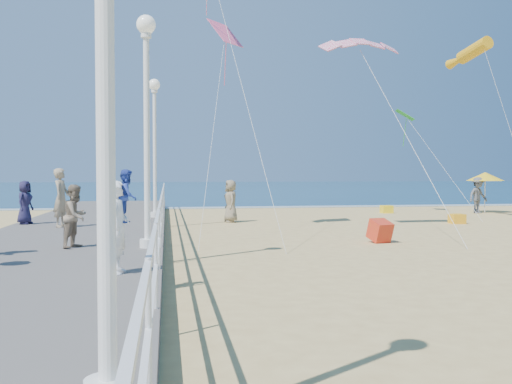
{
  "coord_description": "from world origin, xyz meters",
  "views": [
    {
      "loc": [
        -4.91,
        -13.32,
        2.14
      ],
      "look_at": [
        -2.5,
        2.0,
        1.6
      ],
      "focal_mm": 40.0,
      "sensor_mm": 36.0,
      "label": 1
    }
  ],
  "objects": [
    {
      "name": "toddler_held",
      "position": [
        -5.59,
        -3.16,
        1.72
      ],
      "size": [
        0.41,
        0.5,
        0.94
      ],
      "primitive_type": "imported",
      "rotation": [
        0.0,
        0.0,
        1.45
      ],
      "color": "#2F48B2",
      "rests_on": "boardwalk"
    },
    {
      "name": "surf_line",
      "position": [
        0.0,
        20.5,
        0.03
      ],
      "size": [
        160.0,
        1.2,
        0.04
      ],
      "primitive_type": "cube",
      "color": "silver",
      "rests_on": "ground"
    },
    {
      "name": "kite_diamond_pink",
      "position": [
        -2.74,
        7.84,
        7.28
      ],
      "size": [
        1.41,
        1.45,
        0.94
      ],
      "primitive_type": "cube",
      "rotation": [
        0.87,
        0.0,
        0.84
      ],
      "color": "#FF5D8E"
    },
    {
      "name": "kite_windsock",
      "position": [
        8.01,
        9.26,
        7.3
      ],
      "size": [
        1.04,
        2.9,
        1.13
      ],
      "primitive_type": "cylinder",
      "rotation": [
        1.36,
        0.0,
        0.17
      ],
      "color": "orange"
    },
    {
      "name": "boardwalk",
      "position": [
        -7.5,
        0.0,
        0.2
      ],
      "size": [
        5.0,
        44.0,
        0.4
      ],
      "primitive_type": "cube",
      "color": "#67635D",
      "rests_on": "ground"
    },
    {
      "name": "beach_chair_left",
      "position": [
        6.46,
        14.98,
        0.2
      ],
      "size": [
        0.55,
        0.55,
        0.4
      ],
      "primitive_type": "cube",
      "color": "yellow",
      "rests_on": "ground"
    },
    {
      "name": "box_kite",
      "position": [
        1.48,
        3.1,
        0.3
      ],
      "size": [
        0.72,
        0.83,
        0.74
      ],
      "primitive_type": "cube",
      "rotation": [
        0.31,
        0.0,
        0.28
      ],
      "color": "red",
      "rests_on": "ground"
    },
    {
      "name": "lamp_post_far",
      "position": [
        -5.35,
        9.0,
        3.66
      ],
      "size": [
        0.44,
        0.44,
        5.32
      ],
      "color": "white",
      "rests_on": "boardwalk"
    },
    {
      "name": "beach_chair_right",
      "position": [
        7.04,
        8.75,
        0.2
      ],
      "size": [
        0.55,
        0.55,
        0.4
      ],
      "primitive_type": "cube",
      "color": "#F6A419",
      "rests_on": "ground"
    },
    {
      "name": "railing",
      "position": [
        -5.05,
        0.0,
        1.25
      ],
      "size": [
        0.05,
        42.0,
        0.55
      ],
      "color": "white",
      "rests_on": "boardwalk"
    },
    {
      "name": "beach_walker_c",
      "position": [
        -2.2,
        10.81,
        0.91
      ],
      "size": [
        0.67,
        0.94,
        1.81
      ],
      "primitive_type": "imported",
      "rotation": [
        0.0,
        0.0,
        -1.46
      ],
      "color": "#817359",
      "rests_on": "ground"
    },
    {
      "name": "kite_diamond_green",
      "position": [
        7.57,
        15.32,
        5.16
      ],
      "size": [
        1.17,
        1.27,
        0.57
      ],
      "primitive_type": "cube",
      "rotation": [
        0.55,
        0.0,
        1.28
      ],
      "color": "green"
    },
    {
      "name": "spectator_1",
      "position": [
        -6.98,
        0.27,
        1.13
      ],
      "size": [
        0.8,
        0.87,
        1.46
      ],
      "primitive_type": "imported",
      "rotation": [
        0.0,
        0.0,
        1.13
      ],
      "color": "gray",
      "rests_on": "boardwalk"
    },
    {
      "name": "spectator_4",
      "position": [
        -9.6,
        6.69,
        1.13
      ],
      "size": [
        0.65,
        0.82,
        1.46
      ],
      "primitive_type": "imported",
      "rotation": [
        0.0,
        0.0,
        1.27
      ],
      "color": "#1E1B3D",
      "rests_on": "boardwalk"
    },
    {
      "name": "beach_umbrella",
      "position": [
        11.7,
        14.47,
        1.91
      ],
      "size": [
        1.9,
        1.9,
        2.14
      ],
      "color": "white",
      "rests_on": "ground"
    },
    {
      "name": "kite_parafoil",
      "position": [
        2.24,
        7.21,
        7.01
      ],
      "size": [
        2.99,
        0.94,
        0.65
      ],
      "primitive_type": null,
      "rotation": [
        0.44,
        0.0,
        0.0
      ],
      "color": "#DA1956"
    },
    {
      "name": "ocean",
      "position": [
        0.0,
        65.0,
        0.01
      ],
      "size": [
        160.0,
        90.0,
        0.05
      ],
      "primitive_type": "cube",
      "color": "#0D314E",
      "rests_on": "ground"
    },
    {
      "name": "woman_holding_toddler",
      "position": [
        -5.74,
        -3.31,
        1.2
      ],
      "size": [
        0.45,
        0.62,
        1.6
      ],
      "primitive_type": "imported",
      "rotation": [
        0.0,
        0.0,
        1.45
      ],
      "color": "white",
      "rests_on": "boardwalk"
    },
    {
      "name": "ground",
      "position": [
        0.0,
        0.0,
        0.0
      ],
      "size": [
        160.0,
        160.0,
        0.0
      ],
      "primitive_type": "plane",
      "color": "#D3B86E",
      "rests_on": "ground"
    },
    {
      "name": "spectator_6",
      "position": [
        -8.2,
        5.37,
        1.33
      ],
      "size": [
        0.58,
        0.76,
        1.86
      ],
      "primitive_type": "imported",
      "rotation": [
        0.0,
        0.0,
        1.37
      ],
      "color": "gray",
      "rests_on": "boardwalk"
    },
    {
      "name": "beach_walker_a",
      "position": [
        11.12,
        14.13,
        0.94
      ],
      "size": [
        1.37,
        1.06,
        1.88
      ],
      "primitive_type": "imported",
      "rotation": [
        0.0,
        0.0,
        0.34
      ],
      "color": "#55565A",
      "rests_on": "ground"
    },
    {
      "name": "lamp_post_mid",
      "position": [
        -5.35,
        0.0,
        3.66
      ],
      "size": [
        0.44,
        0.44,
        5.32
      ],
      "color": "white",
      "rests_on": "boardwalk"
    }
  ]
}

